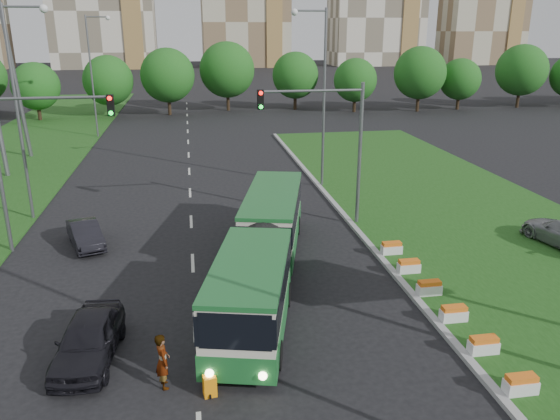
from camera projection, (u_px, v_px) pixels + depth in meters
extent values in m
plane|color=black|center=(274.00, 320.00, 21.06)|extent=(360.00, 360.00, 0.00)
cube|color=#1D4A15|center=(480.00, 228.00, 30.56)|extent=(14.00, 60.00, 0.15)
cube|color=#9B9B9B|center=(361.00, 235.00, 29.46)|extent=(0.30, 60.00, 0.18)
cylinder|color=slate|center=(360.00, 156.00, 30.16)|extent=(0.20, 0.20, 8.00)
cylinder|color=slate|center=(312.00, 91.00, 28.59)|extent=(5.50, 0.14, 0.14)
cube|color=black|center=(260.00, 100.00, 28.28)|extent=(0.32, 0.32, 1.00)
cylinder|color=slate|center=(49.00, 98.00, 25.63)|extent=(5.50, 0.14, 0.14)
cube|color=black|center=(111.00, 105.00, 26.19)|extent=(0.32, 0.32, 1.00)
cube|color=beige|center=(277.00, 295.00, 19.43)|extent=(2.40, 6.64, 2.60)
cube|color=beige|center=(250.00, 217.00, 27.40)|extent=(2.40, 8.08, 2.60)
cylinder|color=black|center=(262.00, 254.00, 23.09)|extent=(2.40, 1.20, 2.40)
cube|color=#1C632B|center=(277.00, 316.00, 19.71)|extent=(2.48, 6.68, 0.91)
cube|color=#1C632B|center=(250.00, 234.00, 27.67)|extent=(2.48, 8.13, 0.91)
cube|color=black|center=(277.00, 284.00, 19.30)|extent=(2.48, 6.68, 1.01)
cube|color=black|center=(250.00, 209.00, 27.26)|extent=(2.48, 8.13, 1.01)
imported|color=black|center=(88.00, 339.00, 18.34)|extent=(2.22, 4.69, 1.55)
imported|color=black|center=(85.00, 234.00, 28.07)|extent=(2.57, 4.14, 1.29)
imported|color=gray|center=(163.00, 361.00, 16.87)|extent=(0.59, 0.76, 1.84)
cube|color=orange|center=(210.00, 386.00, 16.64)|extent=(0.39, 0.34, 0.67)
cylinder|color=black|center=(210.00, 396.00, 16.56)|extent=(0.04, 0.16, 0.16)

